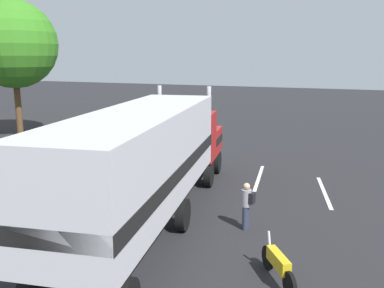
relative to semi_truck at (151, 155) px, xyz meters
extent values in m
plane|color=#232326|center=(6.14, 1.38, -2.52)|extent=(120.00, 120.00, 0.00)
cube|color=silver|center=(7.14, -2.12, -2.52)|extent=(4.38, 0.74, 0.01)
cube|color=silver|center=(6.03, -5.23, -2.52)|extent=(4.34, 1.04, 0.01)
cube|color=#B21919|center=(6.75, 1.09, -0.82)|extent=(2.18, 2.76, 1.20)
cube|color=#B21919|center=(5.17, 0.83, -0.32)|extent=(1.78, 2.69, 2.20)
cube|color=silver|center=(7.68, 1.24, -0.82)|extent=(0.41, 2.09, 1.08)
cube|color=black|center=(6.75, 1.09, -0.76)|extent=(2.18, 2.79, 0.36)
cylinder|color=silver|center=(4.45, 1.83, 0.28)|extent=(0.18, 0.18, 3.40)
cylinder|color=silver|center=(4.80, -0.34, 0.28)|extent=(0.18, 0.18, 3.40)
cube|color=silver|center=(-1.10, -0.18, 0.23)|extent=(10.78, 4.24, 2.80)
cube|color=black|center=(-1.10, -0.18, -0.19)|extent=(10.79, 4.28, 0.44)
cylinder|color=silver|center=(5.38, 2.18, -1.57)|extent=(1.39, 0.84, 0.64)
cylinder|color=black|center=(6.87, 2.22, -1.97)|extent=(1.13, 0.47, 1.10)
cylinder|color=black|center=(7.22, 0.05, -1.97)|extent=(1.13, 0.47, 1.10)
cylinder|color=black|center=(4.60, 1.85, -1.97)|extent=(1.13, 0.47, 1.10)
cylinder|color=black|center=(4.95, -0.32, -1.97)|extent=(1.13, 0.47, 1.10)
cylinder|color=black|center=(-0.29, 1.06, -1.97)|extent=(1.13, 0.47, 1.10)
cylinder|color=black|center=(0.06, -1.11, -1.97)|extent=(1.13, 0.47, 1.10)
cylinder|color=#2D3347|center=(0.86, -3.05, -2.11)|extent=(0.18, 0.18, 0.82)
cylinder|color=#2D3347|center=(1.01, -3.07, -2.11)|extent=(0.18, 0.18, 0.82)
cylinder|color=gray|center=(0.93, -3.06, -1.41)|extent=(0.34, 0.34, 0.58)
sphere|color=tan|center=(0.93, -3.06, -1.01)|extent=(0.23, 0.23, 0.23)
cube|color=black|center=(0.90, -3.25, -1.39)|extent=(0.28, 0.20, 0.36)
cylinder|color=black|center=(-1.50, -4.30, -2.19)|extent=(0.61, 0.44, 0.66)
cylinder|color=black|center=(-2.71, -5.09, -2.19)|extent=(0.61, 0.44, 0.66)
cube|color=gold|center=(-2.10, -4.70, -1.91)|extent=(1.05, 0.80, 0.36)
cylinder|color=silver|center=(-1.58, -4.36, -1.74)|extent=(0.28, 0.21, 0.69)
cylinder|color=brown|center=(11.09, 16.30, -0.32)|extent=(0.44, 0.44, 4.41)
sphere|color=#37801F|center=(11.09, 16.30, 4.03)|extent=(6.11, 6.11, 6.11)
camera|label=1|loc=(-12.20, -6.29, 3.27)|focal=39.35mm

